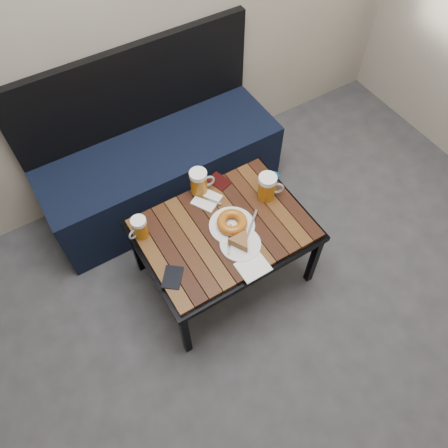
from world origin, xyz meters
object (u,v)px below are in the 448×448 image
bench (160,166)px  beer_mug_centre (199,182)px  plate_pie (240,242)px  plate_bagel (232,224)px  passport_navy (173,277)px  knit_pouch (270,178)px  cafe_table (224,232)px  beer_mug_right (267,187)px  passport_burgundy (219,181)px  beer_mug_left (140,228)px

bench → beer_mug_centre: 0.51m
plate_pie → plate_bagel: (0.02, 0.11, 0.00)m
bench → passport_navy: 0.89m
beer_mug_centre → knit_pouch: bearing=-9.0°
cafe_table → beer_mug_centre: beer_mug_centre is taller
beer_mug_right → plate_pie: beer_mug_right is taller
beer_mug_centre → passport_burgundy: size_ratio=1.26×
cafe_table → plate_bagel: (0.03, -0.02, 0.07)m
bench → beer_mug_left: (-0.33, -0.52, 0.26)m
cafe_table → beer_mug_right: (0.29, 0.05, 0.12)m
passport_navy → bench: bearing=107.7°
cafe_table → bench: bearing=92.3°
beer_mug_centre → plate_pie: size_ratio=0.73×
bench → knit_pouch: bench is taller
plate_pie → passport_navy: size_ratio=1.69×
plate_bagel → knit_pouch: bearing=24.2°
knit_pouch → beer_mug_right: bearing=-134.2°
beer_mug_right → bench: bearing=145.1°
plate_bagel → knit_pouch: plate_bagel is taller
beer_mug_left → plate_pie: (0.38, -0.30, -0.04)m
bench → plate_pie: bench is taller
cafe_table → plate_bagel: 0.08m
plate_bagel → passport_navy: (-0.38, -0.09, -0.02)m
cafe_table → passport_navy: 0.36m
cafe_table → beer_mug_right: bearing=10.3°
beer_mug_left → plate_bagel: beer_mug_left is taller
beer_mug_right → passport_navy: bearing=-136.3°
plate_bagel → plate_pie: bearing=-101.1°
plate_pie → knit_pouch: plate_pie is taller
beer_mug_right → passport_burgundy: beer_mug_right is taller
beer_mug_left → beer_mug_right: size_ratio=0.80×
beer_mug_right → plate_pie: size_ratio=0.75×
passport_navy → knit_pouch: (0.70, 0.24, 0.02)m
bench → passport_burgundy: bench is taller
passport_navy → passport_burgundy: bearing=77.4°
plate_bagel → passport_navy: 0.39m
plate_pie → knit_pouch: (0.35, 0.25, 0.00)m
passport_navy → passport_burgundy: same height
beer_mug_left → beer_mug_right: beer_mug_right is taller
passport_navy → passport_burgundy: size_ratio=1.02×
beer_mug_left → knit_pouch: beer_mug_left is taller
passport_navy → knit_pouch: 0.74m
cafe_table → plate_bagel: size_ratio=3.12×
cafe_table → plate_bagel: bearing=-27.3°
passport_burgundy → plate_bagel: bearing=-126.4°
passport_burgundy → knit_pouch: knit_pouch is taller
beer_mug_left → plate_pie: size_ratio=0.60×
cafe_table → plate_pie: (0.01, -0.13, 0.07)m
beer_mug_right → knit_pouch: 0.12m
passport_navy → passport_burgundy: 0.60m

